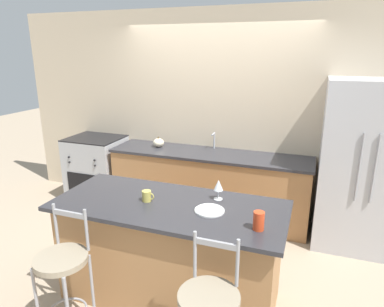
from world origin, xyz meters
name	(u,v)px	position (x,y,z in m)	size (l,w,h in m)	color
ground_plane	(200,227)	(0.00, 0.00, 0.00)	(18.00, 18.00, 0.00)	tan
wall_back	(217,114)	(0.00, 0.69, 1.35)	(6.00, 0.07, 2.70)	beige
back_counter	(209,184)	(0.00, 0.37, 0.45)	(2.62, 0.68, 0.90)	#A87547
sink_faucet	(214,139)	(0.00, 0.57, 1.03)	(0.02, 0.13, 0.22)	#ADAFB5
kitchen_island	(170,251)	(0.15, -1.28, 0.47)	(1.98, 0.86, 0.92)	#A87547
refrigerator	(361,166)	(1.78, 0.30, 0.94)	(0.88, 0.78, 1.89)	#BCBCC1
oven_range	(97,169)	(-1.74, 0.35, 0.48)	(0.76, 0.68, 0.95)	#ADAFB5
bar_stool_near	(63,271)	(-0.43, -1.96, 0.57)	(0.40, 0.40, 1.04)	#99999E
dinner_plate	(209,210)	(0.52, -1.30, 0.93)	(0.24, 0.24, 0.02)	white
wine_glass	(218,186)	(0.52, -1.05, 1.05)	(0.08, 0.08, 0.18)	white
coffee_mug	(147,196)	(-0.04, -1.30, 0.97)	(0.11, 0.08, 0.09)	#C1B251
tumbler_cup	(259,221)	(0.94, -1.46, 0.99)	(0.08, 0.08, 0.14)	red
pumpkin_decoration	(159,143)	(-0.74, 0.40, 0.96)	(0.15, 0.15, 0.14)	beige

